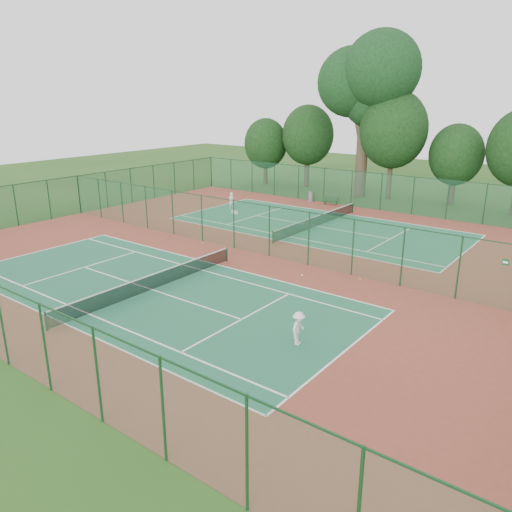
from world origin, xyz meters
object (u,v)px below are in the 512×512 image
at_px(kit_bag, 235,212).
at_px(bench, 330,200).
at_px(big_tree, 369,81).
at_px(trash_bin, 311,196).
at_px(player_near, 299,328).
at_px(player_far, 231,201).

bearing_deg(kit_bag, bench, 75.70).
distance_m(kit_bag, big_tree, 19.72).
height_order(kit_bag, big_tree, big_tree).
height_order(trash_bin, big_tree, big_tree).
bearing_deg(trash_bin, bench, -8.32).
height_order(player_near, kit_bag, player_near).
relative_size(player_near, big_tree, 0.09).
relative_size(trash_bin, kit_bag, 1.34).
relative_size(player_far, big_tree, 0.10).
bearing_deg(big_tree, kit_bag, -110.09).
xyz_separation_m(trash_bin, bench, (2.49, -0.36, -0.05)).
bearing_deg(player_near, big_tree, 11.62).
xyz_separation_m(player_near, bench, (-13.34, 26.71, -0.32)).
height_order(player_far, trash_bin, player_far).
height_order(bench, kit_bag, bench).
height_order(player_near, trash_bin, player_near).
bearing_deg(bench, big_tree, 69.76).
relative_size(player_near, bench, 1.04).
relative_size(trash_bin, big_tree, 0.06).
distance_m(player_near, kit_bag, 25.72).
bearing_deg(player_far, big_tree, 171.37).
height_order(bench, big_tree, big_tree).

